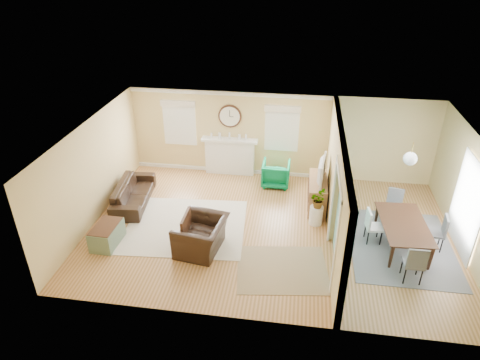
{
  "coord_description": "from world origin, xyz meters",
  "views": [
    {
      "loc": [
        0.56,
        -8.84,
        6.28
      ],
      "look_at": [
        -0.8,
        0.3,
        1.2
      ],
      "focal_mm": 32.0,
      "sensor_mm": 36.0,
      "label": 1
    }
  ],
  "objects_px": {
    "eames_chair": "(201,236)",
    "green_chair": "(276,174)",
    "sofa": "(133,193)",
    "dining_table": "(403,235)",
    "credenza": "(317,193)"
  },
  "relations": [
    {
      "from": "green_chair",
      "to": "dining_table",
      "type": "height_order",
      "value": "green_chair"
    },
    {
      "from": "sofa",
      "to": "credenza",
      "type": "xyz_separation_m",
      "value": [
        4.99,
        0.58,
        0.1
      ]
    },
    {
      "from": "green_chair",
      "to": "dining_table",
      "type": "relative_size",
      "value": 0.44
    },
    {
      "from": "green_chair",
      "to": "eames_chair",
      "type": "bearing_deg",
      "value": 67.04
    },
    {
      "from": "green_chair",
      "to": "credenza",
      "type": "height_order",
      "value": "credenza"
    },
    {
      "from": "sofa",
      "to": "eames_chair",
      "type": "distance_m",
      "value": 2.92
    },
    {
      "from": "eames_chair",
      "to": "green_chair",
      "type": "relative_size",
      "value": 1.49
    },
    {
      "from": "eames_chair",
      "to": "green_chair",
      "type": "bearing_deg",
      "value": 164.62
    },
    {
      "from": "sofa",
      "to": "dining_table",
      "type": "xyz_separation_m",
      "value": [
        6.99,
        -0.94,
        0.02
      ]
    },
    {
      "from": "green_chair",
      "to": "dining_table",
      "type": "distance_m",
      "value": 4.07
    },
    {
      "from": "sofa",
      "to": "credenza",
      "type": "relative_size",
      "value": 1.49
    },
    {
      "from": "green_chair",
      "to": "credenza",
      "type": "bearing_deg",
      "value": 140.04
    },
    {
      "from": "credenza",
      "to": "green_chair",
      "type": "bearing_deg",
      "value": 139.33
    },
    {
      "from": "sofa",
      "to": "eames_chair",
      "type": "xyz_separation_m",
      "value": [
        2.33,
        -1.77,
        0.09
      ]
    },
    {
      "from": "sofa",
      "to": "dining_table",
      "type": "relative_size",
      "value": 1.13
    }
  ]
}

